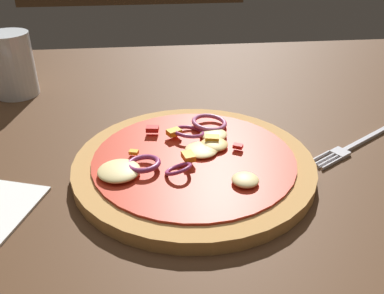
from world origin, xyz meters
name	(u,v)px	position (x,y,z in m)	size (l,w,h in m)	color
dining_table	(187,177)	(0.00, 0.00, 0.02)	(1.47, 0.99, 0.03)	#4C301C
pizza	(193,163)	(0.01, -0.01, 0.04)	(0.28, 0.28, 0.03)	tan
fork	(354,146)	(0.22, 0.02, 0.03)	(0.15, 0.10, 0.01)	silver
beer_glass	(13,68)	(-0.25, 0.25, 0.08)	(0.07, 0.07, 0.10)	silver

